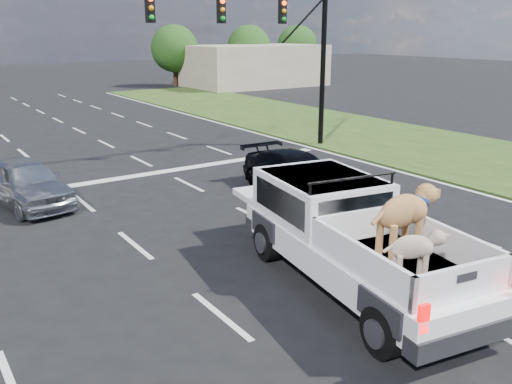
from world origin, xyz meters
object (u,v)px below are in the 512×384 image
black_coupe (297,174)px  silver_sedan (26,182)px  traffic_signal (278,34)px  pickup_truck (352,235)px

black_coupe → silver_sedan: bearing=156.2°
traffic_signal → black_coupe: traffic_signal is taller
silver_sedan → traffic_signal: bearing=0.9°
silver_sedan → black_coupe: 7.99m
pickup_truck → black_coupe: 6.27m
traffic_signal → black_coupe: 7.42m
traffic_signal → black_coupe: size_ratio=2.06×
traffic_signal → silver_sedan: (-10.32, -1.80, -4.05)m
traffic_signal → pickup_truck: bearing=-119.5°
pickup_truck → silver_sedan: pickup_truck is taller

